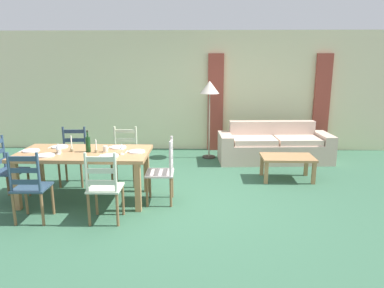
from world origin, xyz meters
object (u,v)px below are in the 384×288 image
Objects in this scene: dining_table at (84,157)px; dining_chair_near_right at (104,187)px; coffee_table at (287,160)px; wine_glass_near_left at (58,147)px; couch at (274,147)px; coffee_cup_secondary at (59,150)px; dining_chair_far_left at (73,156)px; coffee_cup_primary at (105,149)px; dining_chair_head_east at (163,171)px; dining_chair_near_left at (30,187)px; dining_chair_far_right at (125,156)px; wine_glass_near_right at (122,147)px; dining_chair_head_west at (6,169)px; standing_lamp at (210,92)px; wine_bottle at (88,144)px.

dining_table is 0.90m from dining_chair_near_right.
wine_glass_near_left is at bearing -161.07° from coffee_table.
coffee_cup_secondary is at bearing -146.47° from couch.
dining_chair_far_left is 0.98m from wine_glass_near_left.
wine_glass_near_left is at bearing -81.87° from dining_chair_far_left.
coffee_cup_primary is at bearing -141.79° from couch.
dining_chair_head_east is (1.17, -0.04, -0.19)m from dining_table.
dining_chair_near_left is 4.76m from couch.
dining_chair_far_right reaches higher than wine_glass_near_right.
dining_chair_near_left is 1.00m from dining_chair_head_west.
dining_chair_far_left is at bearing -157.20° from couch.
wine_glass_near_right is 0.18× the size of coffee_table.
dining_chair_head_east is 1.07× the size of coffee_table.
dining_chair_head_east is 3.09m from couch.
dining_chair_near_right reaches higher than coffee_cup_primary.
dining_chair_near_left is at bearing -140.66° from couch.
coffee_table is (2.05, 1.09, -0.12)m from dining_chair_head_east.
dining_table is 1.98× the size of dining_chair_head_west.
dining_chair_head_east is 2.33m from coffee_table.
dining_chair_near_right is 1.80m from dining_chair_head_west.
dining_chair_near_right reaches higher than couch.
coffee_cup_primary is at bearing -97.54° from dining_chair_far_right.
dining_chair_far_left is 1.00× the size of dining_chair_head_east.
couch is (3.22, 2.27, -0.37)m from dining_table.
dining_chair_far_right is at bearing -151.78° from couch.
coffee_cup_primary and coffee_cup_secondary have the same top height.
dining_chair_near_left is at bearing -126.09° from standing_lamp.
dining_chair_head_east is at bearing -47.61° from dining_chair_far_right.
wine_glass_near_right is at bearing -170.31° from dining_chair_head_east.
dining_chair_near_right is at bearing -22.83° from dining_chair_head_west.
wine_bottle is (-0.35, -0.78, 0.39)m from dining_chair_far_right.
wine_bottle is at bearing -126.13° from standing_lamp.
dining_chair_far_left is (0.03, 1.48, 0.00)m from dining_chair_near_left.
wine_glass_near_left is at bearing -129.86° from standing_lamp.
coffee_cup_primary is 0.10× the size of coffee_table.
couch is at bearing 22.80° from dining_chair_far_left.
wine_bottle is 3.09m from standing_lamp.
dining_table is at bearing 178.57° from coffee_cup_primary.
coffee_table is (2.73, 1.79, -0.12)m from dining_chair_near_right.
wine_bottle is at bearing 21.26° from wine_glass_near_left.
coffee_cup_secondary is (-0.76, -0.85, 0.32)m from dining_chair_far_right.
dining_chair_far_left is at bearing 97.32° from coffee_cup_secondary.
wine_bottle reaches higher than dining_chair_head_east.
dining_chair_far_right is 10.67× the size of coffee_cup_primary.
coffee_cup_secondary is 3.75m from coffee_table.
standing_lamp is at bearing 49.04° from coffee_cup_secondary.
dining_chair_head_east is 10.67× the size of coffee_cup_primary.
coffee_cup_secondary is (0.10, -0.82, 0.32)m from dining_chair_far_left.
wine_glass_near_left is at bearing -166.83° from coffee_cup_primary.
dining_chair_head_west is at bearing -178.60° from wine_bottle.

